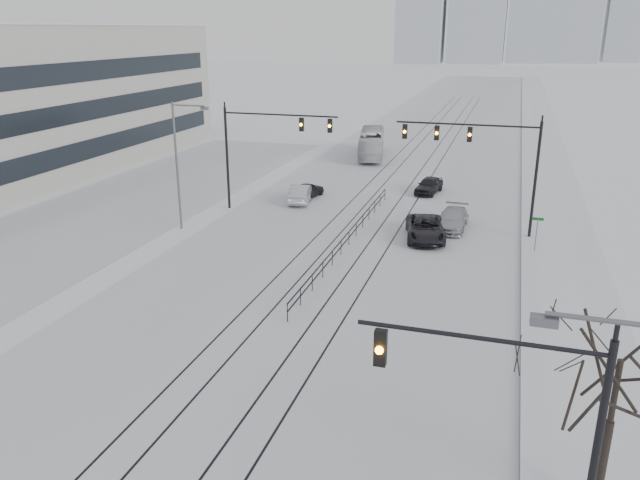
{
  "coord_description": "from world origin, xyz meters",
  "views": [
    {
      "loc": [
        9.71,
        -8.08,
        13.73
      ],
      "look_at": [
        0.61,
        21.47,
        3.2
      ],
      "focal_mm": 35.0,
      "sensor_mm": 36.0,
      "label": 1
    }
  ],
  "objects_px": {
    "sedan_nb_right": "(452,220)",
    "traffic_mast_near": "(529,420)",
    "bare_tree": "(618,376)",
    "sedan_nb_far": "(429,185)",
    "sedan_sb_inner": "(308,190)",
    "box_truck": "(372,144)",
    "sedan_sb_outer": "(301,194)",
    "sedan_nb_front": "(425,229)"
  },
  "relations": [
    {
      "from": "sedan_sb_inner",
      "to": "box_truck",
      "type": "height_order",
      "value": "box_truck"
    },
    {
      "from": "sedan_nb_right",
      "to": "traffic_mast_near",
      "type": "bearing_deg",
      "value": -78.96
    },
    {
      "from": "traffic_mast_near",
      "to": "sedan_nb_far",
      "type": "bearing_deg",
      "value": 100.89
    },
    {
      "from": "sedan_sb_inner",
      "to": "bare_tree",
      "type": "bearing_deg",
      "value": 131.42
    },
    {
      "from": "sedan_nb_right",
      "to": "sedan_nb_front",
      "type": "bearing_deg",
      "value": -116.23
    },
    {
      "from": "sedan_nb_right",
      "to": "sedan_nb_far",
      "type": "xyz_separation_m",
      "value": [
        -2.99,
        9.8,
        -0.0
      ]
    },
    {
      "from": "traffic_mast_near",
      "to": "sedan_nb_right",
      "type": "distance_m",
      "value": 30.22
    },
    {
      "from": "sedan_nb_front",
      "to": "sedan_nb_right",
      "type": "relative_size",
      "value": 1.12
    },
    {
      "from": "sedan_sb_inner",
      "to": "box_truck",
      "type": "xyz_separation_m",
      "value": [
        1.29,
        19.0,
        0.85
      ]
    },
    {
      "from": "sedan_sb_outer",
      "to": "traffic_mast_near",
      "type": "bearing_deg",
      "value": 108.4
    },
    {
      "from": "sedan_nb_right",
      "to": "box_truck",
      "type": "xyz_separation_m",
      "value": [
        -11.36,
        24.22,
        0.8
      ]
    },
    {
      "from": "bare_tree",
      "to": "sedan_sb_inner",
      "type": "xyz_separation_m",
      "value": [
        -19.66,
        31.84,
        -3.84
      ]
    },
    {
      "from": "sedan_sb_outer",
      "to": "box_truck",
      "type": "xyz_separation_m",
      "value": [
        1.39,
        20.49,
        0.77
      ]
    },
    {
      "from": "bare_tree",
      "to": "box_truck",
      "type": "distance_m",
      "value": 54.14
    },
    {
      "from": "sedan_sb_inner",
      "to": "sedan_nb_far",
      "type": "distance_m",
      "value": 10.7
    },
    {
      "from": "traffic_mast_near",
      "to": "box_truck",
      "type": "bearing_deg",
      "value": 106.51
    },
    {
      "from": "box_truck",
      "to": "traffic_mast_near",
      "type": "bearing_deg",
      "value": 95.57
    },
    {
      "from": "traffic_mast_near",
      "to": "sedan_nb_right",
      "type": "relative_size",
      "value": 1.44
    },
    {
      "from": "bare_tree",
      "to": "box_truck",
      "type": "height_order",
      "value": "bare_tree"
    },
    {
      "from": "sedan_nb_right",
      "to": "bare_tree",
      "type": "bearing_deg",
      "value": -73.03
    },
    {
      "from": "sedan_sb_inner",
      "to": "sedan_nb_front",
      "type": "xyz_separation_m",
      "value": [
        11.12,
        -8.06,
        0.1
      ]
    },
    {
      "from": "sedan_sb_inner",
      "to": "box_truck",
      "type": "relative_size",
      "value": 0.36
    },
    {
      "from": "sedan_nb_right",
      "to": "sedan_nb_far",
      "type": "height_order",
      "value": "sedan_nb_right"
    },
    {
      "from": "sedan_sb_inner",
      "to": "sedan_nb_far",
      "type": "xyz_separation_m",
      "value": [
        9.67,
        4.58,
        0.05
      ]
    },
    {
      "from": "sedan_nb_far",
      "to": "box_truck",
      "type": "bearing_deg",
      "value": 130.05
    },
    {
      "from": "sedan_nb_front",
      "to": "sedan_nb_right",
      "type": "xyz_separation_m",
      "value": [
        1.54,
        2.83,
        -0.05
      ]
    },
    {
      "from": "sedan_nb_front",
      "to": "box_truck",
      "type": "relative_size",
      "value": 0.5
    },
    {
      "from": "bare_tree",
      "to": "sedan_nb_right",
      "type": "xyz_separation_m",
      "value": [
        -7.01,
        26.62,
        -3.78
      ]
    },
    {
      "from": "bare_tree",
      "to": "sedan_sb_inner",
      "type": "height_order",
      "value": "bare_tree"
    },
    {
      "from": "sedan_sb_outer",
      "to": "sedan_nb_front",
      "type": "xyz_separation_m",
      "value": [
        11.22,
        -6.56,
        0.02
      ]
    },
    {
      "from": "sedan_sb_inner",
      "to": "sedan_sb_outer",
      "type": "bearing_deg",
      "value": 95.88
    },
    {
      "from": "sedan_sb_outer",
      "to": "sedan_nb_front",
      "type": "distance_m",
      "value": 13.0
    },
    {
      "from": "sedan_nb_front",
      "to": "box_truck",
      "type": "xyz_separation_m",
      "value": [
        -9.83,
        27.06,
        0.75
      ]
    },
    {
      "from": "sedan_sb_inner",
      "to": "sedan_nb_front",
      "type": "relative_size",
      "value": 0.71
    },
    {
      "from": "sedan_sb_inner",
      "to": "sedan_nb_right",
      "type": "height_order",
      "value": "sedan_nb_right"
    },
    {
      "from": "bare_tree",
      "to": "sedan_sb_outer",
      "type": "relative_size",
      "value": 1.36
    },
    {
      "from": "traffic_mast_near",
      "to": "sedan_nb_far",
      "type": "distance_m",
      "value": 40.34
    },
    {
      "from": "bare_tree",
      "to": "sedan_sb_inner",
      "type": "distance_m",
      "value": 37.62
    },
    {
      "from": "sedan_nb_far",
      "to": "sedan_sb_outer",
      "type": "bearing_deg",
      "value": -138.21
    },
    {
      "from": "bare_tree",
      "to": "sedan_nb_far",
      "type": "distance_m",
      "value": 37.96
    },
    {
      "from": "sedan_sb_inner",
      "to": "sedan_nb_far",
      "type": "relative_size",
      "value": 0.93
    },
    {
      "from": "bare_tree",
      "to": "sedan_nb_front",
      "type": "distance_m",
      "value": 25.55
    }
  ]
}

